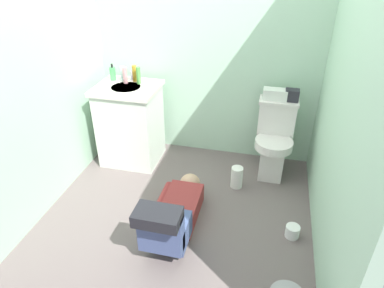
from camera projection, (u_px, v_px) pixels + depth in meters
The scene contains 17 objects.
ground_plane at pixel (178, 214), 2.97m from camera, with size 2.72×3.17×0.04m, color #685C5B.
wall_back at pixel (207, 40), 3.29m from camera, with size 2.38×0.08×2.40m, color #ABD2B5.
wall_left at pixel (27, 67), 2.58m from camera, with size 0.08×2.17×2.40m, color #ABD2B5.
wall_right at pixel (354, 95), 2.11m from camera, with size 0.08×2.17×2.40m, color #ABD2B5.
toilet at pixel (274, 140), 3.30m from camera, with size 0.36×0.46×0.75m.
vanity_cabinet at pixel (130, 123), 3.49m from camera, with size 0.60×0.52×0.82m.
faucet at pixel (132, 76), 3.37m from camera, with size 0.02×0.02×0.10m, color silver.
person_plumber at pixel (174, 214), 2.69m from camera, with size 0.39×1.06×0.52m.
tissue_box at pixel (275, 94), 3.16m from camera, with size 0.22×0.11×0.10m, color silver.
toiletry_bag at pixel (292, 95), 3.13m from camera, with size 0.12×0.09×0.11m, color #26262D.
soap_dispenser at pixel (113, 74), 3.39m from camera, with size 0.06×0.06×0.17m.
bottle_clear at pixel (123, 74), 3.38m from camera, with size 0.05×0.05×0.14m, color silver.
bottle_pink at pixel (125, 75), 3.31m from camera, with size 0.04×0.04×0.16m, color #D3929A.
bottle_amber at pixel (135, 73), 3.36m from camera, with size 0.04×0.04×0.16m, color gold.
bottle_green at pixel (138, 76), 3.30m from camera, with size 0.04×0.04×0.16m, color #529C46.
paper_towel_roll at pixel (237, 177), 3.22m from camera, with size 0.11×0.11×0.21m, color white.
toilet_paper_roll at pixel (292, 231), 2.70m from camera, with size 0.11×0.11×0.10m, color white.
Camera 1 is at (0.65, -2.15, 2.02)m, focal length 32.20 mm.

